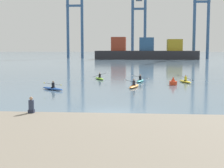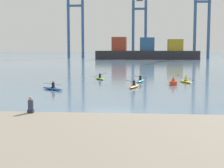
% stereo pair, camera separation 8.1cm
% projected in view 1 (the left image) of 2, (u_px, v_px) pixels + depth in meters
% --- Properties ---
extents(ground_plane, '(800.00, 800.00, 0.00)m').
position_uv_depth(ground_plane, '(112.00, 113.00, 22.59)').
color(ground_plane, slate).
extents(container_barge, '(40.13, 9.96, 8.68)m').
position_uv_depth(container_barge, '(146.00, 52.00, 135.41)').
color(container_barge, '#28282D').
rests_on(container_barge, ground).
extents(gantry_crane_west, '(7.48, 16.94, 33.92)m').
position_uv_depth(gantry_crane_west, '(75.00, 17.00, 147.27)').
color(gantry_crane_west, '#335684').
rests_on(gantry_crane_west, ground).
extents(gantry_crane_west_mid, '(6.69, 16.80, 36.33)m').
position_uv_depth(gantry_crane_west_mid, '(139.00, 18.00, 149.03)').
color(gantry_crane_west_mid, '#335684').
rests_on(gantry_crane_west_mid, ground).
extents(gantry_crane_east_mid, '(6.73, 15.31, 37.04)m').
position_uv_depth(gantry_crane_east_mid, '(202.00, 14.00, 137.74)').
color(gantry_crane_east_mid, '#335684').
rests_on(gantry_crane_east_mid, ground).
extents(channel_buoy, '(0.90, 0.90, 1.00)m').
position_uv_depth(channel_buoy, '(173.00, 82.00, 39.70)').
color(channel_buoy, red).
rests_on(channel_buoy, ground).
extents(kayak_orange, '(2.21, 3.45, 0.95)m').
position_uv_depth(kayak_orange, '(134.00, 86.00, 37.23)').
color(kayak_orange, orange).
rests_on(kayak_orange, ground).
extents(kayak_blue, '(2.98, 2.65, 0.95)m').
position_uv_depth(kayak_blue, '(53.00, 88.00, 35.09)').
color(kayak_blue, '#2856B2').
rests_on(kayak_blue, ground).
extents(kayak_yellow, '(2.13, 3.43, 1.01)m').
position_uv_depth(kayak_yellow, '(185.00, 81.00, 42.58)').
color(kayak_yellow, yellow).
rests_on(kayak_yellow, ground).
extents(kayak_lime, '(2.07, 3.36, 0.95)m').
position_uv_depth(kayak_lime, '(100.00, 78.00, 46.88)').
color(kayak_lime, '#7ABC2D').
rests_on(kayak_lime, ground).
extents(kayak_teal, '(2.24, 3.45, 0.95)m').
position_uv_depth(kayak_teal, '(140.00, 81.00, 43.47)').
color(kayak_teal, teal).
rests_on(kayak_teal, ground).
extents(seated_onlooker, '(0.32, 0.30, 0.90)m').
position_uv_depth(seated_onlooker, '(31.00, 106.00, 18.72)').
color(seated_onlooker, '#23283D').
rests_on(seated_onlooker, stone_quay).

